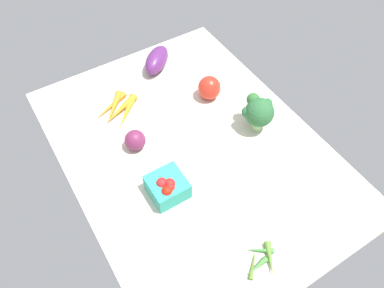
{
  "coord_description": "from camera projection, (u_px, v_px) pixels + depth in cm",
  "views": [
    {
      "loc": [
        -61.54,
        38.31,
        97.92
      ],
      "look_at": [
        0.0,
        0.0,
        4.0
      ],
      "focal_mm": 35.23,
      "sensor_mm": 36.0,
      "label": 1
    }
  ],
  "objects": [
    {
      "name": "tablecloth",
      "position": [
        192.0,
        150.0,
        1.21
      ],
      "size": [
        104.0,
        76.0,
        2.0
      ],
      "primitive_type": "cube",
      "color": "beige",
      "rests_on": "ground"
    },
    {
      "name": "okra_pile",
      "position": [
        262.0,
        260.0,
        0.97
      ],
      "size": [
        10.51,
        10.91,
        1.96
      ],
      "color": "#557F30",
      "rests_on": "tablecloth"
    },
    {
      "name": "bell_pepper_red",
      "position": [
        209.0,
        88.0,
        1.31
      ],
      "size": [
        11.19,
        11.19,
        8.54
      ],
      "primitive_type": "ellipsoid",
      "rotation": [
        0.0,
        0.0,
        2.48
      ],
      "color": "red",
      "rests_on": "tablecloth"
    },
    {
      "name": "broccoli_head",
      "position": [
        259.0,
        112.0,
        1.2
      ],
      "size": [
        10.63,
        10.34,
        12.17
      ],
      "color": "#9AC681",
      "rests_on": "tablecloth"
    },
    {
      "name": "berry_basket",
      "position": [
        167.0,
        187.0,
        1.07
      ],
      "size": [
        10.33,
        10.33,
        7.35
      ],
      "color": "teal",
      "rests_on": "tablecloth"
    },
    {
      "name": "red_onion_near_basket",
      "position": [
        135.0,
        140.0,
        1.18
      ],
      "size": [
        6.69,
        6.69,
        6.69
      ],
      "primitive_type": "sphere",
      "color": "#71264D",
      "rests_on": "tablecloth"
    },
    {
      "name": "eggplant",
      "position": [
        157.0,
        60.0,
        1.41
      ],
      "size": [
        15.13,
        16.11,
        7.27
      ],
      "primitive_type": "ellipsoid",
      "rotation": [
        0.0,
        0.0,
        2.27
      ],
      "color": "#5B2668",
      "rests_on": "tablecloth"
    },
    {
      "name": "carrot_bunch",
      "position": [
        119.0,
        109.0,
        1.29
      ],
      "size": [
        16.63,
        17.37,
        2.81
      ],
      "color": "orange",
      "rests_on": "tablecloth"
    }
  ]
}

